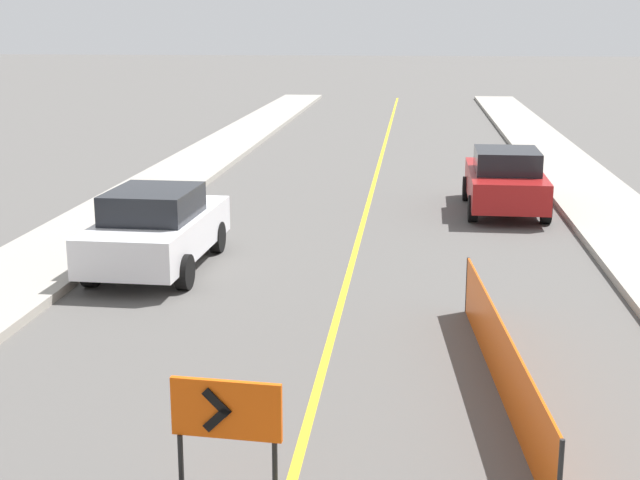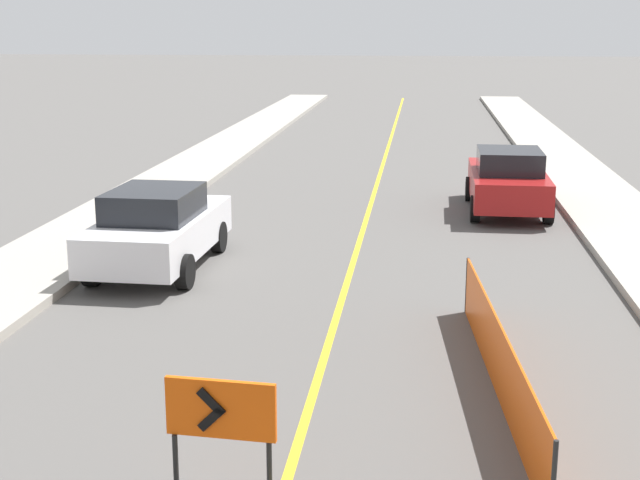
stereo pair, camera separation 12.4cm
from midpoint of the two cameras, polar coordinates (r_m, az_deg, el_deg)
name	(u,v)px [view 1 (the left image)]	position (r m, az deg, el deg)	size (l,w,h in m)	color
lane_stripe	(364,221)	(21.38, 2.64, 1.24)	(0.12, 72.84, 0.01)	gold
sidewalk_left	(120,212)	(22.52, -12.81, 1.76)	(2.36, 72.84, 0.16)	#9E998E
sidewalk_right	(622,223)	(21.85, 18.58, 1.02)	(2.36, 72.84, 0.16)	#9E998E
arrow_barricade_primary	(226,414)	(9.04, -6.43, -11.00)	(1.13, 0.15, 1.20)	#EF560C
safety_mesh_fence	(501,357)	(11.67, 11.19, -7.38)	(0.55, 6.51, 0.92)	#EF560C
parked_car_curb_near	(157,228)	(17.29, -10.60, 0.74)	(1.95, 4.35, 1.59)	silver
parked_car_curb_mid	(505,180)	(22.75, 11.61, 3.77)	(1.94, 4.32, 1.59)	maroon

